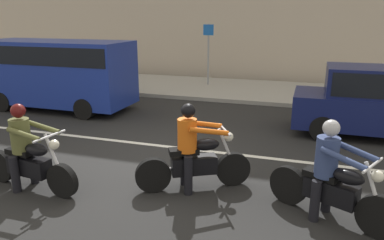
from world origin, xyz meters
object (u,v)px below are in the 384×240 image
at_px(motorcycle_with_rider_orange_stripe, 193,155).
at_px(motorcycle_with_rider_denim_blue, 331,180).
at_px(parked_hatchback_navy, 377,101).
at_px(street_sign_post, 208,48).
at_px(parked_van_cobalt_blue, 57,70).
at_px(motorcycle_with_rider_olive, 27,155).

bearing_deg(motorcycle_with_rider_orange_stripe, motorcycle_with_rider_denim_blue, -8.36).
height_order(parked_hatchback_navy, street_sign_post, street_sign_post).
xyz_separation_m(motorcycle_with_rider_denim_blue, parked_van_cobalt_blue, (-8.37, 4.59, 0.67)).
xyz_separation_m(motorcycle_with_rider_olive, motorcycle_with_rider_denim_blue, (5.09, 0.58, -0.00)).
bearing_deg(motorcycle_with_rider_olive, motorcycle_with_rider_denim_blue, 6.51).
distance_m(motorcycle_with_rider_denim_blue, parked_van_cobalt_blue, 9.57).
height_order(motorcycle_with_rider_orange_stripe, parked_van_cobalt_blue, parked_van_cobalt_blue).
relative_size(motorcycle_with_rider_denim_blue, street_sign_post, 0.75).
relative_size(motorcycle_with_rider_orange_stripe, parked_hatchback_navy, 0.47).
xyz_separation_m(parked_hatchback_navy, street_sign_post, (-5.87, 5.12, 0.75)).
height_order(motorcycle_with_rider_denim_blue, parked_van_cobalt_blue, parked_van_cobalt_blue).
bearing_deg(motorcycle_with_rider_denim_blue, street_sign_post, 115.51).
bearing_deg(parked_van_cobalt_blue, parked_hatchback_navy, 0.17).
bearing_deg(street_sign_post, parked_hatchback_navy, -41.12).
bearing_deg(parked_hatchback_navy, motorcycle_with_rider_orange_stripe, -129.36).
bearing_deg(street_sign_post, motorcycle_with_rider_orange_stripe, -75.94).
relative_size(parked_van_cobalt_blue, parked_hatchback_navy, 1.23).
bearing_deg(street_sign_post, motorcycle_with_rider_olive, -92.43).
height_order(motorcycle_with_rider_olive, street_sign_post, street_sign_post).
bearing_deg(parked_van_cobalt_blue, motorcycle_with_rider_olive, -57.61).
xyz_separation_m(motorcycle_with_rider_orange_stripe, motorcycle_with_rider_denim_blue, (2.29, -0.34, -0.01)).
relative_size(motorcycle_with_rider_olive, parked_hatchback_navy, 0.52).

